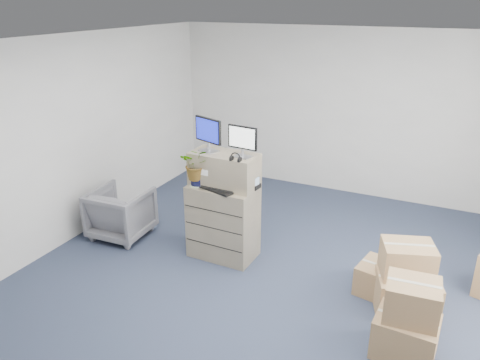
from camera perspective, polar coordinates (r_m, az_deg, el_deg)
name	(u,v)px	position (r m, az deg, el deg)	size (l,w,h in m)	color
ground	(263,295)	(5.61, 2.80, -13.79)	(7.00, 7.00, 0.00)	#252F42
wall_back	(346,113)	(8.15, 12.74, 7.96)	(6.00, 0.02, 2.80)	silver
filing_cabinet_lower	(223,221)	(6.13, -2.06, -5.06)	(0.85, 0.52, 0.99)	#83755A
filing_cabinet_upper	(224,169)	(5.89, -1.93, 1.30)	(0.85, 0.43, 0.43)	#83755A
monitor_left	(208,133)	(5.83, -3.91, 5.76)	(0.42, 0.23, 0.43)	#99999E
monitor_right	(242,140)	(5.61, 0.30, 4.92)	(0.39, 0.17, 0.39)	#99999E
headphones	(236,158)	(5.54, -0.54, 2.72)	(0.14, 0.14, 0.01)	black
keyboard	(217,189)	(5.82, -2.76, -1.08)	(0.50, 0.21, 0.03)	black
mouse	(246,192)	(5.71, 0.70, -1.50)	(0.08, 0.05, 0.03)	silver
water_bottle	(230,176)	(5.91, -1.23, 0.53)	(0.07, 0.07, 0.26)	gray
phone_dock	(220,182)	(5.98, -2.40, -0.19)	(0.05, 0.04, 0.11)	silver
external_drive	(252,186)	(5.87, 1.45, -0.68)	(0.19, 0.14, 0.06)	black
tissue_box	(248,180)	(5.85, 1.01, 0.03)	(0.25, 0.13, 0.10)	#3C7ECC
potted_plant	(197,168)	(5.89, -5.28, 1.46)	(0.48, 0.51, 0.42)	#A6C29C
office_chair	(121,211)	(6.88, -14.32, -3.65)	(0.76, 0.71, 0.78)	#59585D
cardboard_boxes	(436,291)	(5.52, 22.74, -12.35)	(2.10, 2.02, 0.81)	#A0704D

